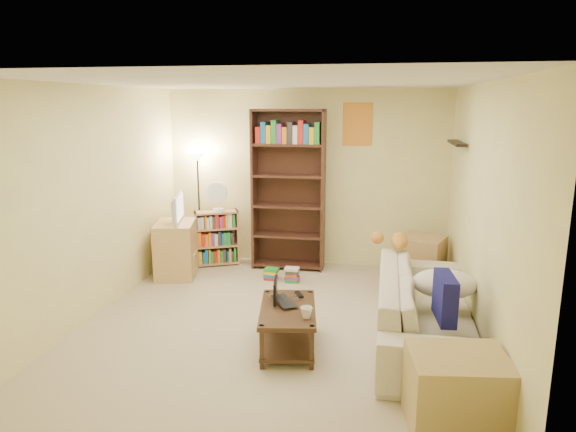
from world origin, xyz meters
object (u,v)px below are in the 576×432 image
Objects in this scene: sofa at (426,308)px; floor_lamp at (198,175)px; end_cabinet at (457,392)px; television at (174,209)px; tabby_cat at (395,240)px; coffee_table at (288,322)px; tv_stand at (176,249)px; side_table at (421,260)px; tall_bookshelf at (288,186)px; laptop at (289,301)px; short_bookshelf at (217,238)px; mug at (306,312)px; desk_fan at (218,196)px.

floor_lamp is at bearing 56.12° from sofa.
television is at bearing 139.17° from end_cabinet.
tabby_cat is at bearing 99.71° from end_cabinet.
coffee_table is 1.46× the size of end_cabinet.
coffee_table is 1.74m from end_cabinet.
tv_stand is 1.09× the size of end_cabinet.
floor_lamp is (-1.78, 2.54, 1.02)m from coffee_table.
end_cabinet is at bearing -89.40° from side_table.
television reaches higher than tabby_cat.
television is 0.30× the size of tall_bookshelf.
laptop is 0.66× the size of end_cabinet.
coffee_table is 2.52m from side_table.
floor_lamp is (-0.31, 0.15, 0.89)m from short_bookshelf.
sofa reaches higher than laptop.
floor_lamp reaches higher than sofa.
side_table is (1.81, -0.33, -0.87)m from tall_bookshelf.
sofa is at bearing -50.19° from tall_bookshelf.
mug is 3.49m from floor_lamp.
sofa is at bearing -109.79° from laptop.
short_bookshelf is at bearing -48.48° from television.
tabby_cat reaches higher than sofa.
short_bookshelf is at bearing 130.33° from end_cabinet.
television is at bearing 66.68° from sofa.
laptop is 1.82m from end_cabinet.
television is 0.87m from short_bookshelf.
floor_lamp is (-3.08, 2.14, 0.94)m from sofa.
desk_fan is at bearing 36.44° from tv_stand.
short_bookshelf is 2.87m from side_table.
desk_fan reaches higher than laptop.
television is 1.06× the size of side_table.
desk_fan reaches higher than tv_stand.
tabby_cat is 0.67× the size of short_bookshelf.
laptop is at bearing -131.03° from tabby_cat.
desk_fan is at bearing 55.42° from sofa.
desk_fan is 0.68× the size of side_table.
short_bookshelf is (-1.04, -0.05, -0.78)m from tall_bookshelf.
television is at bearing 135.66° from mug.
mug is at bearing -81.57° from short_bookshelf.
coffee_table is 1.26× the size of short_bookshelf.
tv_stand is 0.69m from short_bookshelf.
television is at bearing -157.47° from tall_bookshelf.
sofa is 2.35× the size of coffee_table.
floor_lamp is (-1.99, 2.74, 0.82)m from mug.
tv_stand is (-1.86, 1.70, -0.06)m from laptop.
short_bookshelf is (-1.68, 2.59, -0.07)m from mug.
coffee_table is at bearing -58.59° from desk_fan.
tv_stand is at bearing -157.47° from tall_bookshelf.
sofa is 3.43m from desk_fan.
short_bookshelf is (-1.47, 2.26, -0.03)m from laptop.
tabby_cat is at bearing -114.31° from side_table.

